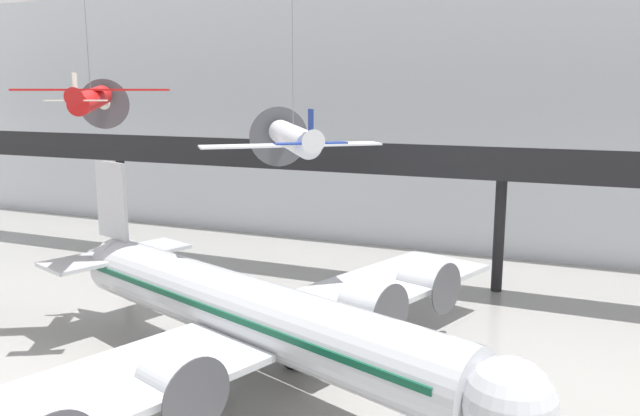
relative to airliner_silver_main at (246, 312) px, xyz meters
name	(u,v)px	position (x,y,z in m)	size (l,w,h in m)	color
hangar_back_wall	(522,104)	(8.35, 28.04, 8.53)	(140.00, 3.00, 23.64)	silver
mezzanine_walkway	(500,172)	(8.35, 16.83, 4.60)	(110.00, 3.20, 9.54)	black
airliner_silver_main	(246,312)	(0.00, 0.00, 0.00)	(26.66, 31.11, 9.05)	silver
suspended_plane_white_twin	(293,139)	(0.05, 4.80, 7.20)	(7.84, 7.45, 10.97)	silver
suspended_plane_red_highwing	(91,99)	(-9.34, 1.57, 9.10)	(7.02, 6.29, 9.06)	red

